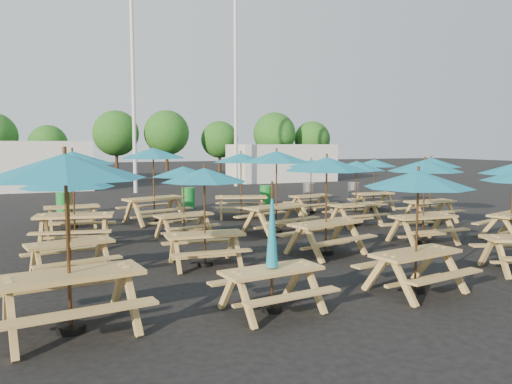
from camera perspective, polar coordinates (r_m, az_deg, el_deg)
name	(u,v)px	position (r m, az deg, el deg)	size (l,w,h in m)	color
ground	(275,233)	(14.95, 2.16, -4.72)	(120.00, 120.00, 0.00)	black
picnic_unit_0	(66,178)	(7.36, -20.94, 1.56)	(2.53, 2.53, 2.56)	tan
picnic_unit_1	(68,187)	(10.57, -20.71, 0.59)	(2.19, 2.19, 2.11)	tan
picnic_unit_2	(73,164)	(13.67, -20.23, 3.04)	(2.51, 2.51, 2.49)	tan
picnic_unit_3	(70,171)	(16.72, -20.45, 2.28)	(1.90, 1.90, 2.10)	tan
picnic_unit_4	(272,259)	(7.95, 1.84, -7.62)	(1.82, 1.64, 2.08)	tan
picnic_unit_5	(204,181)	(10.80, -5.93, 1.26)	(1.97, 1.97, 2.16)	tan
picnic_unit_6	(183,176)	(14.12, -8.31, 1.84)	(2.12, 2.12, 2.05)	tan
picnic_unit_7	(153,158)	(17.06, -11.67, 3.86)	(2.79, 2.79, 2.55)	tan
picnic_unit_8	(418,187)	(9.27, 18.04, 0.57)	(2.24, 2.24, 2.21)	tan
picnic_unit_9	(327,170)	(11.98, 8.08, 2.50)	(2.52, 2.52, 2.37)	tan
picnic_unit_10	(276,162)	(14.70, 2.36, 3.47)	(2.69, 2.69, 2.48)	tan
picnic_unit_11	(241,162)	(17.79, -1.73, 3.49)	(2.56, 2.56, 2.35)	tan
picnic_unit_13	(425,171)	(13.93, 18.73, 2.30)	(2.02, 2.02, 2.26)	tan
picnic_unit_14	(357,170)	(16.40, 11.42, 2.52)	(1.98, 1.98, 2.12)	tan
picnic_unit_15	(311,167)	(19.11, 6.32, 2.91)	(2.09, 2.09, 2.08)	tan
picnic_unit_18	(431,166)	(17.82, 19.40, 2.79)	(1.96, 1.96, 2.21)	tan
picnic_unit_19	(374,166)	(20.53, 13.37, 2.91)	(1.79, 1.79, 2.06)	tan
waste_bin_0	(64,204)	(19.91, -21.11, -1.26)	(0.53, 0.53, 0.86)	#177F2E
waste_bin_1	(188,198)	(20.69, -7.74, -0.70)	(0.53, 0.53, 0.86)	#177F2E
waste_bin_2	(266,195)	(21.57, 1.14, -0.39)	(0.53, 0.53, 0.86)	#177F2E
waste_bin_3	(309,192)	(22.96, 6.05, -0.06)	(0.53, 0.53, 0.86)	gray
waste_bin_4	(354,192)	(23.69, 11.09, 0.04)	(0.53, 0.53, 0.86)	gray
mast_0	(133,81)	(27.91, -13.87, 12.27)	(0.20, 0.20, 12.00)	silver
mast_1	(236,89)	(31.42, -2.35, 11.65)	(0.20, 0.20, 12.00)	silver
event_tent_0	(17,166)	(31.50, -25.61, 2.72)	(8.00, 4.00, 2.80)	silver
event_tent_1	(281,163)	(35.76, 2.87, 3.37)	(7.00, 4.00, 2.60)	silver
tree_2	(48,144)	(37.07, -22.66, 5.08)	(2.59, 2.59, 3.93)	#382314
tree_3	(116,133)	(38.38, -15.71, 6.47)	(3.36, 3.36, 5.09)	#382314
tree_4	(167,133)	(38.51, -10.19, 6.66)	(3.41, 3.41, 5.17)	#382314
tree_5	(219,140)	(40.01, -4.20, 5.99)	(2.94, 2.94, 4.45)	#382314
tree_6	(275,134)	(39.79, 2.13, 6.66)	(3.38, 3.38, 5.13)	#382314
tree_7	(312,139)	(41.31, 6.43, 5.99)	(2.95, 2.95, 4.48)	#382314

